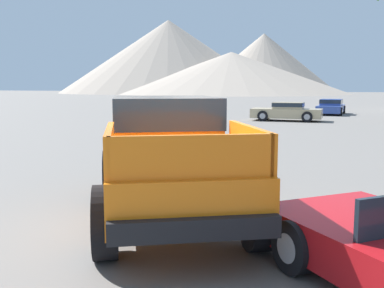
{
  "coord_description": "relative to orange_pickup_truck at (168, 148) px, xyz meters",
  "views": [
    {
      "loc": [
        2.43,
        -6.17,
        2.15
      ],
      "look_at": [
        -0.34,
        1.32,
        1.11
      ],
      "focal_mm": 42.0,
      "sensor_mm": 36.0,
      "label": 1
    }
  ],
  "objects": [
    {
      "name": "parked_car_blue",
      "position": [
        1.02,
        28.9,
        -0.53
      ],
      "size": [
        2.03,
        4.5,
        1.15
      ],
      "rotation": [
        0.0,
        0.0,
        3.09
      ],
      "color": "#334C9E",
      "rests_on": "ground_plane"
    },
    {
      "name": "orange_pickup_truck",
      "position": [
        0.0,
        0.0,
        0.0
      ],
      "size": [
        4.12,
        5.4,
        1.95
      ],
      "rotation": [
        0.0,
        0.0,
        0.51
      ],
      "color": "orange",
      "rests_on": "ground_plane"
    },
    {
      "name": "parked_car_tan",
      "position": [
        -1.16,
        21.27,
        -0.52
      ],
      "size": [
        4.29,
        1.97,
        1.14
      ],
      "rotation": [
        0.0,
        0.0,
        1.59
      ],
      "color": "tan",
      "rests_on": "ground_plane"
    },
    {
      "name": "distant_mountain_range",
      "position": [
        -6.54,
        118.15,
        7.94
      ],
      "size": [
        166.56,
        75.26,
        22.0
      ],
      "color": "gray",
      "rests_on": "ground_plane"
    },
    {
      "name": "ground_plane",
      "position": [
        0.51,
        -0.64,
        -1.11
      ],
      "size": [
        320.0,
        320.0,
        0.0
      ],
      "primitive_type": "plane",
      "color": "slate"
    }
  ]
}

